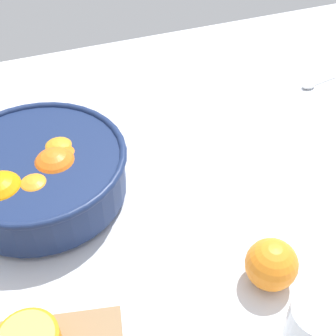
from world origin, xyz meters
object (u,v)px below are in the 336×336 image
at_px(spoon, 323,81).
at_px(juice_glass, 311,334).
at_px(fruit_bowl, 37,174).
at_px(loose_orange_4, 271,264).

bearing_deg(spoon, juice_glass, -125.39).
xyz_separation_m(fruit_bowl, loose_orange_4, (0.28, -0.28, -0.01)).
distance_m(juice_glass, loose_orange_4, 0.11).
distance_m(loose_orange_4, spoon, 0.55).
xyz_separation_m(juice_glass, loose_orange_4, (0.01, 0.11, -0.01)).
height_order(juice_glass, spoon, juice_glass).
height_order(juice_glass, loose_orange_4, juice_glass).
xyz_separation_m(fruit_bowl, juice_glass, (0.27, -0.39, -0.01)).
distance_m(fruit_bowl, juice_glass, 0.47).
relative_size(fruit_bowl, spoon, 1.70).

